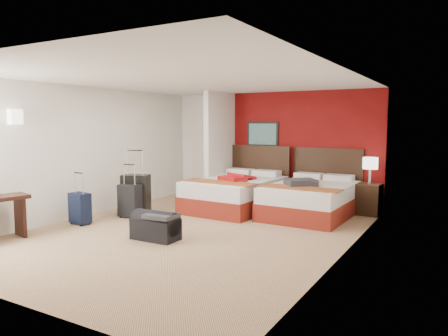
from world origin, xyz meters
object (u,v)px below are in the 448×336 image
Objects in this scene: duffel_bag at (156,228)px; table_lamp at (370,170)px; bed_right at (311,200)px; nightstand at (369,199)px; suitcase_navy at (80,210)px; bed_left at (235,194)px; suitcase_charcoal at (130,202)px; suitcase_black at (136,196)px; red_suitcase_open at (237,178)px.

table_lamp is at bearing 53.92° from duffel_bag.
bed_right is 4.04× the size of table_lamp.
suitcase_navy is (-4.30, -3.42, -0.04)m from nightstand.
table_lamp is 0.71× the size of duffel_bag.
bed_left is 2.18m from suitcase_charcoal.
table_lamp reaches higher than bed_right.
nightstand is 4.32m from duffel_bag.
suitcase_black is (-3.96, -2.32, -0.49)m from table_lamp.
suitcase_charcoal is 1.72m from duffel_bag.
suitcase_black reaches higher than red_suitcase_open.
bed_left is at bearing 90.02° from duffel_bag.
table_lamp is (2.53, 0.86, 0.56)m from bed_left.
suitcase_black is (-1.42, -1.46, 0.06)m from bed_left.
nightstand is at bearing 38.42° from bed_right.
duffel_bag is (-2.50, -3.53, -0.69)m from table_lamp.
nightstand is 1.21× the size of table_lamp.
bed_left is 3.52× the size of suitcase_charcoal.
red_suitcase_open is at bearing -42.29° from bed_left.
suitcase_charcoal is 1.14× the size of suitcase_navy.
duffel_bag is (-2.50, -3.53, -0.13)m from nightstand.
suitcase_navy is (-0.39, -0.86, -0.04)m from suitcase_charcoal.
red_suitcase_open is 1.47× the size of table_lamp.
bed_left is 2.94× the size of duffel_bag.
suitcase_navy is at bearing -105.16° from red_suitcase_open.
bed_right reaches higher than duffel_bag.
table_lamp is at bearing 38.42° from bed_right.
table_lamp is 5.53m from suitcase_navy.
table_lamp is at bearing 10.64° from suitcase_black.
bed_right is 3.48m from suitcase_charcoal.
bed_right reaches higher than suitcase_navy.
suitcase_navy is at bearing -138.41° from nightstand.
duffel_bag is (1.41, -0.97, -0.12)m from suitcase_charcoal.
duffel_bag is at bearing -86.45° from bed_left.
bed_right is at bearing -143.27° from table_lamp.
suitcase_black is at bearing 139.69° from duffel_bag.
suitcase_navy reaches higher than duffel_bag.
suitcase_navy is (-0.34, -1.09, -0.12)m from suitcase_black.
nightstand is (2.43, 0.96, -0.38)m from red_suitcase_open.
nightstand is 4.59m from suitcase_black.
red_suitcase_open is at bearing 21.98° from suitcase_black.
suitcase_black reaches higher than bed_left.
nightstand is at bearing 28.56° from suitcase_charcoal.
nightstand is 5.49m from suitcase_navy.
red_suitcase_open is 1.24× the size of suitcase_charcoal.
bed_left reaches higher than suitcase_navy.
table_lamp reaches higher than red_suitcase_open.
suitcase_black is 0.25m from suitcase_charcoal.
bed_left is 3.10m from suitcase_navy.
bed_right is 3.41m from suitcase_black.
table_lamp is at bearing 21.52° from bed_left.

